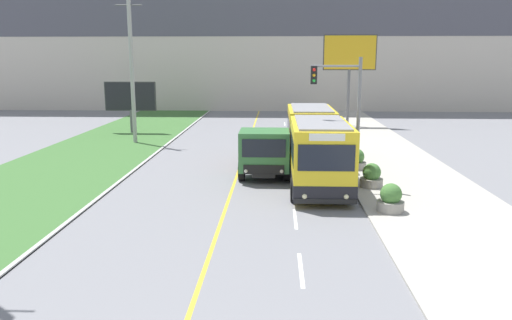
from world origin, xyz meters
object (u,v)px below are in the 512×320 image
(utility_pole_far, at_px, (132,65))
(planter_round_third, at_px, (356,160))
(billboard_large, at_px, (350,57))
(billboard_small, at_px, (130,98))
(city_bus, at_px, (315,144))
(planter_round_second, at_px, (372,177))
(traffic_light_mast, at_px, (345,106))
(dump_truck, at_px, (265,152))
(planter_round_near, at_px, (391,199))

(utility_pole_far, bearing_deg, planter_round_third, -30.19)
(billboard_large, height_order, billboard_small, billboard_large)
(city_bus, xyz_separation_m, planter_round_second, (2.45, -2.57, -1.06))
(traffic_light_mast, distance_m, billboard_small, 22.23)
(dump_truck, bearing_deg, planter_round_near, -51.26)
(city_bus, bearing_deg, planter_round_second, -46.32)
(planter_round_second, bearing_deg, planter_round_near, -89.41)
(billboard_small, bearing_deg, planter_round_third, -39.27)
(billboard_small, bearing_deg, billboard_large, 14.82)
(planter_round_second, bearing_deg, traffic_light_mast, 171.96)
(traffic_light_mast, height_order, billboard_small, traffic_light_mast)
(billboard_large, bearing_deg, utility_pole_far, -150.00)
(dump_truck, xyz_separation_m, planter_round_third, (4.87, 1.32, -0.68))
(planter_round_near, bearing_deg, planter_round_second, 90.59)
(billboard_small, bearing_deg, dump_truck, -52.35)
(planter_round_second, height_order, planter_round_third, planter_round_second)
(planter_round_near, bearing_deg, city_bus, 111.41)
(billboard_small, bearing_deg, utility_pole_far, -71.27)
(planter_round_third, bearing_deg, planter_round_near, -88.82)
(traffic_light_mast, relative_size, planter_round_second, 5.39)
(billboard_large, xyz_separation_m, planter_round_third, (-1.96, -17.76, -5.49))
(city_bus, relative_size, utility_pole_far, 1.15)
(city_bus, xyz_separation_m, billboard_large, (4.29, 18.98, 4.43))
(billboard_small, bearing_deg, planter_round_second, -46.33)
(utility_pole_far, bearing_deg, planter_round_near, -47.68)
(dump_truck, bearing_deg, utility_pole_far, 134.44)
(traffic_light_mast, xyz_separation_m, planter_round_third, (1.21, 3.60, -3.24))
(utility_pole_far, relative_size, planter_round_third, 9.74)
(planter_round_second, bearing_deg, billboard_large, 85.12)
(dump_truck, height_order, billboard_large, billboard_large)
(city_bus, xyz_separation_m, planter_round_near, (2.49, -6.36, -1.06))
(dump_truck, distance_m, planter_round_near, 8.05)
(planter_round_second, distance_m, planter_round_third, 3.79)
(city_bus, bearing_deg, traffic_light_mast, -64.65)
(utility_pole_far, xyz_separation_m, billboard_small, (-1.59, 4.68, -2.58))
(city_bus, xyz_separation_m, billboard_small, (-13.59, 14.24, 1.22))
(planter_round_third, bearing_deg, utility_pole_far, 149.81)
(planter_round_near, xyz_separation_m, planter_round_third, (-0.16, 7.58, -0.01))
(planter_round_near, bearing_deg, billboard_large, 85.94)
(city_bus, height_order, traffic_light_mast, traffic_light_mast)
(planter_round_near, relative_size, planter_round_second, 1.01)
(dump_truck, bearing_deg, city_bus, 2.24)
(billboard_small, xyz_separation_m, planter_round_near, (16.09, -20.60, -2.28))
(dump_truck, relative_size, planter_round_third, 6.19)
(dump_truck, bearing_deg, billboard_small, 127.65)
(traffic_light_mast, distance_m, billboard_large, 21.71)
(planter_round_second, relative_size, planter_round_third, 1.01)
(dump_truck, height_order, utility_pole_far, utility_pole_far)
(planter_round_near, height_order, planter_round_third, planter_round_near)
(city_bus, distance_m, billboard_large, 19.95)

